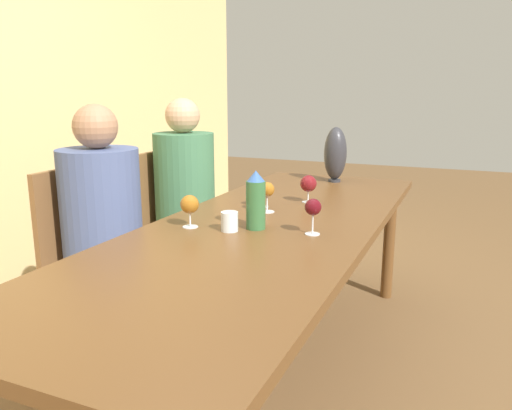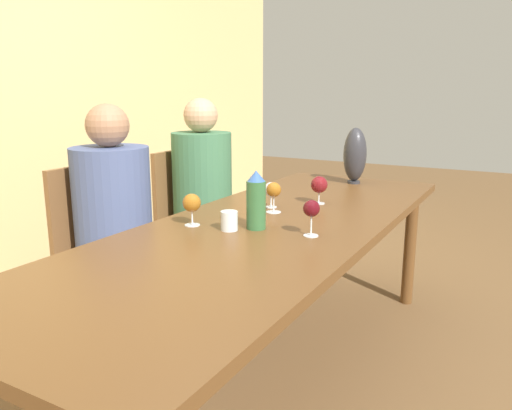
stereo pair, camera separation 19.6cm
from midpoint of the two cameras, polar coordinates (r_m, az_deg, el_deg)
ground_plane at (r=2.38m, az=-1.38°, el=-19.46°), size 14.00×14.00×0.00m
dining_table at (r=2.10m, az=-1.48°, el=-3.89°), size 2.55×0.88×0.74m
water_bottle at (r=1.97m, az=-2.87°, el=0.46°), size 0.08×0.08×0.24m
water_tumbler at (r=1.96m, az=-5.91°, el=-1.92°), size 0.07×0.07×0.08m
vase at (r=3.03m, az=7.23°, el=5.81°), size 0.14×0.14×0.33m
wine_glass_0 at (r=2.25m, az=-1.22°, el=1.65°), size 0.07×0.07×0.14m
wine_glass_1 at (r=2.45m, az=3.74°, el=2.40°), size 0.08×0.08×0.14m
wine_glass_2 at (r=2.03m, az=-10.36°, el=-0.02°), size 0.08×0.08×0.13m
wine_glass_3 at (r=2.35m, az=-1.64°, el=1.73°), size 0.07×0.07×0.12m
wine_glass_4 at (r=1.89m, az=3.61°, el=-0.40°), size 0.06×0.06×0.14m
chair_near at (r=2.50m, az=-20.34°, el=-6.11°), size 0.44×0.44×0.93m
chair_far at (r=3.04m, az=-11.02°, el=-2.25°), size 0.44×0.44×0.93m
person_near at (r=2.40m, az=-19.12°, el=-2.92°), size 0.36×0.36×1.22m
person_far at (r=2.95m, az=-9.76°, el=0.68°), size 0.35×0.35×1.24m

